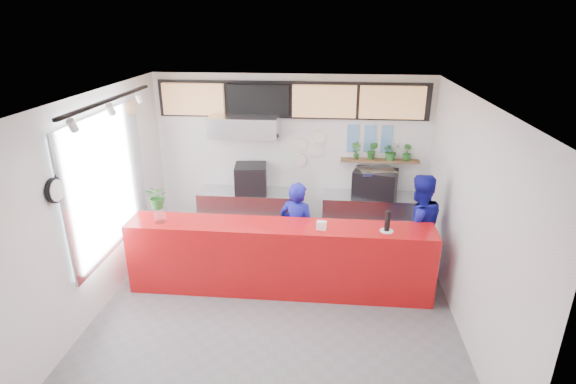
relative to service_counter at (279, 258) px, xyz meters
The scene contains 46 objects.
floor 0.68m from the service_counter, 90.00° to the right, with size 5.00×5.00×0.00m, color slate.
ceiling 2.48m from the service_counter, 90.00° to the right, with size 5.00×5.00×0.00m, color silver.
wall_back 2.30m from the service_counter, 90.00° to the left, with size 5.00×5.00×0.00m, color white.
wall_left 2.70m from the service_counter, behind, with size 5.00×5.00×0.00m, color white.
wall_right 2.70m from the service_counter, ahead, with size 5.00×5.00×0.00m, color white.
service_counter is the anchor object (origin of this frame).
cream_band 2.93m from the service_counter, 90.00° to the left, with size 5.00×0.02×0.80m, color beige.
prep_bench 1.97m from the service_counter, 113.96° to the left, with size 1.80×0.60×0.90m, color #B2B5BA.
panini_oven 2.03m from the service_counter, 112.04° to the left, with size 0.56×0.56×0.51m, color black.
extraction_hood 2.50m from the service_counter, 114.57° to the left, with size 1.20×0.70×0.35m, color #B2B5BA.
hood_lip 2.38m from the service_counter, 114.57° to the left, with size 1.20×0.70×0.08m, color #B2B5BA.
right_bench 2.35m from the service_counter, 50.19° to the left, with size 1.80×0.60×0.90m, color #B2B5BA.
espresso_machine 2.43m from the service_counter, 49.75° to the left, with size 0.75×0.53×0.48m, color black.
espresso_tray 2.50m from the service_counter, 49.75° to the left, with size 0.62×0.43×0.06m, color #B3B5BB.
herb_shelf 2.73m from the service_counter, 51.34° to the left, with size 1.40×0.18×0.04m, color brown.
menu_board_far_left 3.31m from the service_counter, 131.47° to the left, with size 1.10×0.10×0.55m, color tan.
menu_board_mid_left 2.88m from the service_counter, 106.59° to the left, with size 1.10×0.10×0.55m, color black.
menu_board_mid_right 2.87m from the service_counter, 73.94° to the left, with size 1.10×0.10×0.55m, color tan.
menu_board_far_right 3.30m from the service_counter, 48.86° to the left, with size 1.10×0.10×0.55m, color tan.
soffit 2.87m from the service_counter, 90.00° to the left, with size 4.80×0.04×0.65m, color black.
window_pane 2.73m from the service_counter, behind, with size 0.04×2.20×1.90m, color silver.
window_frame 2.71m from the service_counter, behind, with size 0.03×2.30×2.00m, color #B2B5BA.
wall_clock_rim 3.16m from the service_counter, 152.15° to the right, with size 0.30×0.30×0.05m, color black.
wall_clock_face 3.14m from the service_counter, 151.85° to the right, with size 0.26×0.26×0.02m, color white.
track_rail 3.21m from the service_counter, 169.22° to the right, with size 0.05×2.40×0.04m, color black.
dec_plate_a 2.40m from the service_counter, 85.86° to the left, with size 0.24×0.24×0.03m, color silver.
dec_plate_b 2.39m from the service_counter, 77.74° to the left, with size 0.24×0.24×0.03m, color silver.
dec_plate_c 2.26m from the service_counter, 85.86° to the left, with size 0.24×0.24×0.03m, color silver.
dec_plate_d 2.52m from the service_counter, 76.42° to the left, with size 0.24×0.24×0.03m, color silver.
photo_frame_a 2.76m from the service_counter, 62.13° to the left, with size 0.20×0.02×0.25m, color #598CBF.
photo_frame_b 2.90m from the service_counter, 56.06° to the left, with size 0.20×0.02×0.25m, color #598CBF.
photo_frame_c 3.05m from the service_counter, 50.74° to the left, with size 0.20×0.02×0.25m, color #598CBF.
photo_frame_d 2.64m from the service_counter, 62.13° to the left, with size 0.20×0.02×0.25m, color #598CBF.
photo_frame_e 2.78m from the service_counter, 56.06° to the left, with size 0.20×0.02×0.25m, color #598CBF.
photo_frame_f 2.94m from the service_counter, 50.74° to the left, with size 0.20×0.02×0.25m, color #598CBF.
staff_center 0.58m from the service_counter, 64.13° to the left, with size 0.58×0.38×1.59m, color #14158D.
staff_right 2.18m from the service_counter, 15.27° to the left, with size 0.85×0.66×1.75m, color #14158D.
herb_a 2.58m from the service_counter, 59.69° to the left, with size 0.16×0.11×0.31m, color #286623.
herb_b 2.72m from the service_counter, 53.91° to the left, with size 0.18×0.15×0.33m, color #286623.
herb_c 2.91m from the service_counter, 48.22° to the left, with size 0.30×0.26×0.33m, color #286623.
herb_d 3.09m from the service_counter, 44.03° to the left, with size 0.16×0.14×0.29m, color #286623.
glass_vase 1.87m from the service_counter, behind, with size 0.17×0.17×0.21m, color silver.
basil_vase 1.99m from the service_counter, behind, with size 0.32×0.28×0.35m, color #286623.
napkin_holder 0.87m from the service_counter, ahead, with size 0.14×0.09×0.12m, color white.
white_plate 1.63m from the service_counter, ahead, with size 0.19×0.19×0.01m, color white.
pepper_mill 1.69m from the service_counter, ahead, with size 0.08×0.08×0.30m, color black.
Camera 1 is at (0.68, -5.45, 3.92)m, focal length 28.00 mm.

